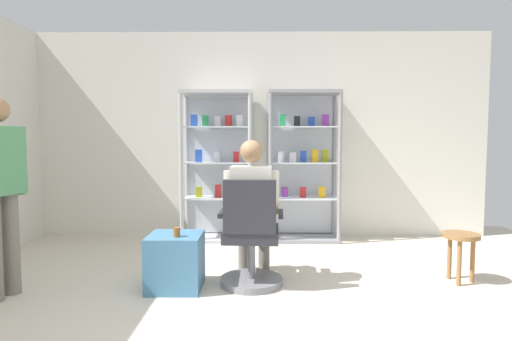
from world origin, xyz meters
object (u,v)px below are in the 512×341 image
Objects in this scene: office_chair at (251,243)px; seated_shopkeeper at (252,204)px; wooden_stool at (461,243)px; display_cabinet_left at (218,165)px; storage_crate at (175,261)px; display_cabinet_right at (303,165)px; tea_glass at (177,232)px.

seated_shopkeeper is (0.01, 0.16, 0.32)m from office_chair.
wooden_stool is (1.89, 0.14, -0.04)m from office_chair.
office_chair is 1.90m from wooden_stool.
display_cabinet_left is at bearing 145.16° from wooden_stool.
storage_crate is at bearing -175.85° from office_chair.
display_cabinet_left reaches higher than seated_shopkeeper.
office_chair is 2.14× the size of wooden_stool.
storage_crate is at bearing -95.65° from display_cabinet_left.
office_chair is (-0.63, -1.79, -0.57)m from display_cabinet_right.
wooden_stool is at bearing -52.47° from display_cabinet_right.
tea_glass is at bearing -94.39° from display_cabinet_left.
display_cabinet_right reaches higher than seated_shopkeeper.
display_cabinet_right reaches higher than tea_glass.
wooden_stool is (2.37, -1.65, -0.61)m from display_cabinet_left.
display_cabinet_right reaches higher than office_chair.
display_cabinet_left reaches higher than office_chair.
display_cabinet_left is 1.10m from display_cabinet_right.
tea_glass is (-0.15, -1.92, -0.45)m from display_cabinet_left.
storage_crate is at bearing -175.84° from wooden_stool.
display_cabinet_right is at bearing -0.03° from display_cabinet_left.
display_cabinet_right is 4.23× the size of wooden_stool.
tea_glass is at bearing -123.06° from display_cabinet_right.
wooden_stool is (1.27, -1.65, -0.61)m from display_cabinet_right.
office_chair is 0.65m from tea_glass.
display_cabinet_left is at bearing 85.61° from tea_glass.
seated_shopkeeper is 2.72× the size of storage_crate.
display_cabinet_right is at bearing 70.60° from office_chair.
seated_shopkeeper is at bearing 25.40° from tea_glass.
storage_crate is (-1.28, -1.83, -0.73)m from display_cabinet_right.
seated_shopkeeper reaches higher than wooden_stool.
seated_shopkeeper is at bearing 179.23° from wooden_stool.
office_chair is at bearing -92.30° from seated_shopkeeper.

